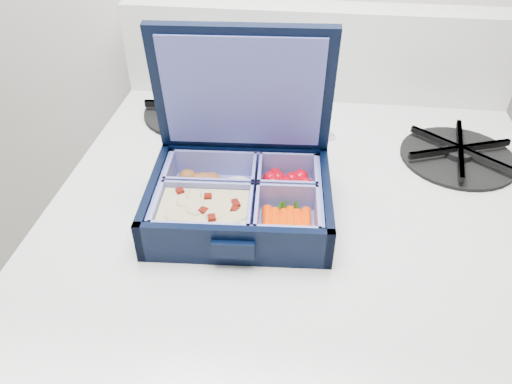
# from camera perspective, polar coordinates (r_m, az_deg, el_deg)

# --- Properties ---
(bento_box) EXTENTS (0.23, 0.18, 0.05)m
(bento_box) POSITION_cam_1_polar(r_m,az_deg,el_deg) (0.61, -1.88, -0.94)
(bento_box) COLOR black
(bento_box) RESTS_ON stove
(burner_grate) EXTENTS (0.21, 0.21, 0.02)m
(burner_grate) POSITION_cam_1_polar(r_m,az_deg,el_deg) (0.78, 22.22, 4.30)
(burner_grate) COLOR black
(burner_grate) RESTS_ON stove
(burner_grate_rear) EXTENTS (0.19, 0.19, 0.02)m
(burner_grate_rear) POSITION_cam_1_polar(r_m,az_deg,el_deg) (0.84, -6.86, 9.50)
(burner_grate_rear) COLOR black
(burner_grate_rear) RESTS_ON stove
(fork) EXTENTS (0.18, 0.12, 0.01)m
(fork) POSITION_cam_1_polar(r_m,az_deg,el_deg) (0.74, 1.62, 4.85)
(fork) COLOR silver
(fork) RESTS_ON stove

